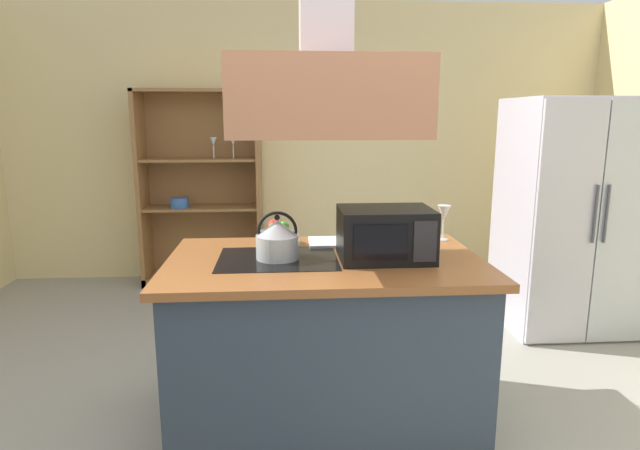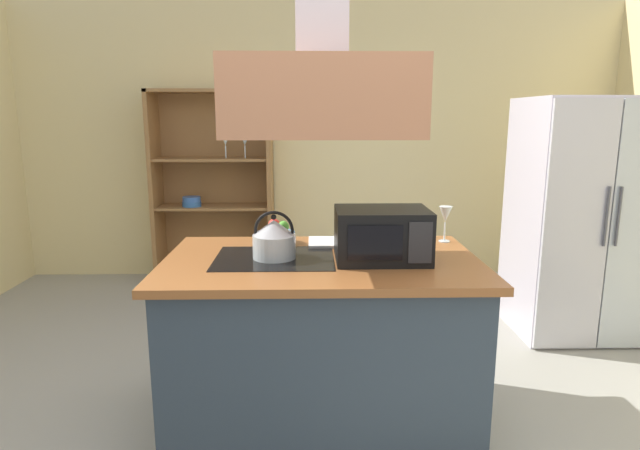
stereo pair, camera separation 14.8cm
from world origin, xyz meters
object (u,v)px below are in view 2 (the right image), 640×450
at_px(cutting_board, 339,242).
at_px(fruit_bowl, 276,235).
at_px(refrigerator, 581,218).
at_px(microwave, 382,235).
at_px(wine_glass_on_counter, 445,216).
at_px(dish_cabinet, 214,198).
at_px(kettle, 274,239).

bearing_deg(cutting_board, fruit_bowl, 177.88).
height_order(refrigerator, microwave, refrigerator).
xyz_separation_m(wine_glass_on_counter, fruit_bowl, (-0.96, -0.03, -0.10)).
distance_m(refrigerator, cutting_board, 2.04).
bearing_deg(wine_glass_on_counter, cutting_board, -176.27).
relative_size(microwave, fruit_bowl, 2.17).
height_order(refrigerator, fruit_bowl, refrigerator).
height_order(cutting_board, fruit_bowl, fruit_bowl).
relative_size(dish_cabinet, fruit_bowl, 8.74).
distance_m(refrigerator, kettle, 2.48).
bearing_deg(cutting_board, kettle, -138.60).
height_order(dish_cabinet, cutting_board, dish_cabinet).
distance_m(refrigerator, fruit_bowl, 2.36).
xyz_separation_m(dish_cabinet, microwave, (1.29, -2.60, 0.21)).
xyz_separation_m(kettle, fruit_bowl, (-0.01, 0.32, -0.05)).
height_order(dish_cabinet, fruit_bowl, dish_cabinet).
distance_m(refrigerator, wine_glass_on_counter, 1.49).
bearing_deg(microwave, kettle, 175.63).
bearing_deg(refrigerator, fruit_bowl, -158.70).
height_order(dish_cabinet, kettle, dish_cabinet).
distance_m(kettle, wine_glass_on_counter, 1.02).
bearing_deg(kettle, refrigerator, 28.21).
height_order(wine_glass_on_counter, fruit_bowl, wine_glass_on_counter).
distance_m(dish_cabinet, wine_glass_on_counter, 2.80).
bearing_deg(wine_glass_on_counter, kettle, -160.23).
height_order(kettle, cutting_board, kettle).
height_order(refrigerator, wine_glass_on_counter, refrigerator).
xyz_separation_m(refrigerator, cutting_board, (-1.84, -0.87, 0.04)).
relative_size(refrigerator, wine_glass_on_counter, 8.46).
bearing_deg(refrigerator, microwave, -143.59).
bearing_deg(cutting_board, wine_glass_on_counter, 3.73).
bearing_deg(refrigerator, cutting_board, -154.74).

